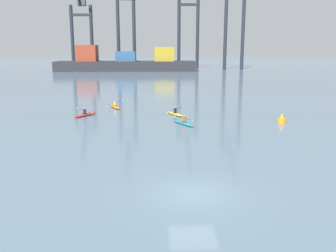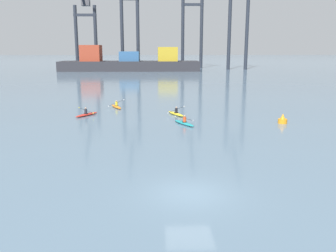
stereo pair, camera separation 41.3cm
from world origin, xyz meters
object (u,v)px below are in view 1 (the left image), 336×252
container_barge (125,63)px  gantry_crane_east_mid (189,17)px  gantry_crane_west (81,25)px  kayak_orange (115,106)px  channel_buoy (282,119)px  gantry_crane_east (235,13)px  kayak_red (85,114)px  kayak_yellow (175,113)px  kayak_teal (184,123)px  gantry_crane_west_mid (126,14)px

container_barge → gantry_crane_east_mid: 31.53m
gantry_crane_west → kayak_orange: bearing=-77.3°
gantry_crane_west → channel_buoy: (37.42, -98.04, -15.18)m
gantry_crane_west → gantry_crane_east: 53.97m
kayak_red → channel_buoy: bearing=-13.4°
kayak_yellow → kayak_teal: 5.24m
channel_buoy → kayak_teal: 9.88m
container_barge → kayak_yellow: size_ratio=13.75×
gantry_crane_west → gantry_crane_east: (53.55, -5.50, 3.81)m
gantry_crane_west → kayak_yellow: gantry_crane_west is taller
gantry_crane_east → gantry_crane_west: bearing=174.1°
kayak_yellow → gantry_crane_west: bearing=106.2°
kayak_teal → kayak_yellow: bearing=95.7°
container_barge → kayak_teal: container_barge is taller
gantry_crane_east_mid → kayak_yellow: size_ratio=11.84×
gantry_crane_east_mid → channel_buoy: gantry_crane_east_mid is taller
container_barge → gantry_crane_west_mid: (-0.20, 9.35, 16.28)m
gantry_crane_west → gantry_crane_east_mid: size_ratio=0.82×
kayak_teal → container_barge: bearing=97.6°
container_barge → kayak_teal: (11.50, -86.74, -2.51)m
gantry_crane_west_mid → kayak_orange: 87.71m
gantry_crane_east_mid → gantry_crane_east: (15.07, -9.45, 0.81)m
container_barge → kayak_yellow: 82.30m
kayak_yellow → kayak_red: bearing=-179.1°
channel_buoy → kayak_red: bearing=166.6°
container_barge → kayak_yellow: bearing=-82.3°
container_barge → channel_buoy: bearing=-76.1°
container_barge → kayak_teal: bearing=-82.4°
kayak_orange → kayak_red: 6.09m
gantry_crane_west_mid → channel_buoy: (21.58, -95.87, -18.60)m
container_barge → gantry_crane_west_mid: bearing=91.2°
channel_buoy → gantry_crane_east_mid: bearing=89.4°
gantry_crane_west_mid → gantry_crane_east_mid: size_ratio=0.93×
gantry_crane_east → channel_buoy: (-16.13, -92.54, -18.99)m
kayak_red → gantry_crane_west_mid: bearing=90.8°
kayak_yellow → gantry_crane_west_mid: bearing=97.0°
kayak_teal → kayak_red: bearing=154.3°
kayak_yellow → kayak_red: 9.98m
kayak_teal → channel_buoy: bearing=1.2°
gantry_crane_west → container_barge: bearing=-35.7°
kayak_teal → kayak_red: size_ratio=1.03×
gantry_crane_west → gantry_crane_east: size_ratio=0.83×
gantry_crane_east_mid → kayak_teal: size_ratio=11.99×
gantry_crane_west → gantry_crane_west_mid: size_ratio=0.88×
kayak_orange → kayak_red: kayak_orange is taller
kayak_yellow → container_barge: bearing=97.7°
channel_buoy → kayak_yellow: bearing=154.3°
gantry_crane_west → kayak_yellow: bearing=-73.8°
gantry_crane_west → kayak_teal: (27.55, -98.25, -15.37)m
channel_buoy → kayak_orange: kayak_orange is taller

